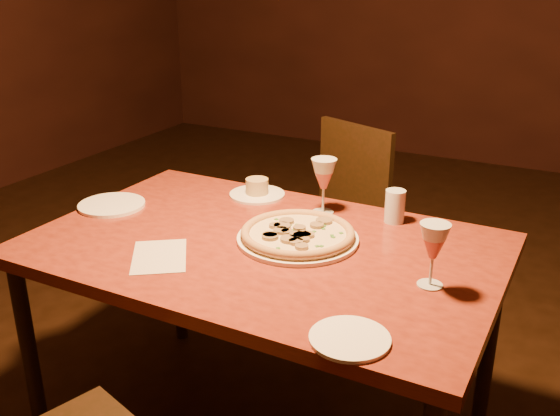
% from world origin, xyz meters
% --- Properties ---
extents(dining_table, '(1.37, 0.89, 0.73)m').
position_xyz_m(dining_table, '(-0.08, -0.09, 0.67)').
color(dining_table, maroon).
rests_on(dining_table, floor).
extents(chair_far, '(0.54, 0.54, 0.85)m').
position_xyz_m(chair_far, '(-0.23, 0.83, 0.48)').
color(chair_far, black).
rests_on(chair_far, floor).
extents(pizza_plate, '(0.36, 0.36, 0.04)m').
position_xyz_m(pizza_plate, '(0.01, -0.03, 0.75)').
color(pizza_plate, white).
rests_on(pizza_plate, dining_table).
extents(ramekin_saucer, '(0.20, 0.20, 0.06)m').
position_xyz_m(ramekin_saucer, '(-0.29, 0.25, 0.75)').
color(ramekin_saucer, white).
rests_on(ramekin_saucer, dining_table).
extents(wine_glass_far, '(0.08, 0.08, 0.19)m').
position_xyz_m(wine_glass_far, '(-0.02, 0.21, 0.83)').
color(wine_glass_far, '#B9524D').
rests_on(wine_glass_far, dining_table).
extents(wine_glass_right, '(0.08, 0.08, 0.17)m').
position_xyz_m(wine_glass_right, '(0.43, -0.13, 0.82)').
color(wine_glass_right, '#B9524D').
rests_on(wine_glass_right, dining_table).
extents(water_tumbler, '(0.06, 0.06, 0.11)m').
position_xyz_m(water_tumbler, '(0.21, 0.24, 0.79)').
color(water_tumbler, silver).
rests_on(water_tumbler, dining_table).
extents(side_plate_left, '(0.22, 0.22, 0.01)m').
position_xyz_m(side_plate_left, '(-0.68, -0.07, 0.74)').
color(side_plate_left, white).
rests_on(side_plate_left, dining_table).
extents(side_plate_near, '(0.18, 0.18, 0.01)m').
position_xyz_m(side_plate_near, '(0.34, -0.46, 0.74)').
color(side_plate_near, white).
rests_on(side_plate_near, dining_table).
extents(menu_card, '(0.25, 0.26, 0.00)m').
position_xyz_m(menu_card, '(-0.29, -0.31, 0.73)').
color(menu_card, beige).
rests_on(menu_card, dining_table).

